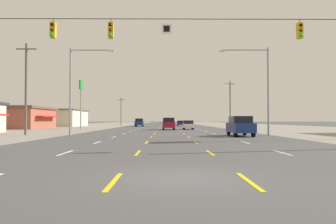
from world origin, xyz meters
The scene contains 19 objects.
ground_plane centered at (0.00, 66.00, 0.00)m, with size 572.00×572.00×0.00m, color #4C4C4F.
lot_apron_left centered at (-24.75, 66.00, 0.00)m, with size 28.00×440.00×0.01m, color gray.
lot_apron_right centered at (24.75, 66.00, 0.00)m, with size 28.00×440.00×0.01m, color gray.
lane_markings centered at (0.00, 104.50, 0.01)m, with size 10.64×227.60×0.01m.
signal_span_wire centered at (-0.21, 10.04, 4.89)m, with size 26.88×0.53×8.59m.
suv_far_right_nearest centered at (7.00, 23.77, 1.03)m, with size 1.98×4.90×1.98m.
suv_center_turn_near centered at (0.11, 45.38, 1.03)m, with size 1.98×4.90×1.98m.
hatchback_inner_right_mid centered at (3.45, 47.18, 0.78)m, with size 1.72×3.90×1.54m.
suv_far_left_midfar centered at (-6.85, 72.93, 1.03)m, with size 1.98×4.90×1.98m.
sedan_inner_right_far centered at (3.60, 80.56, 0.76)m, with size 1.80×4.50×1.46m.
suv_center_turn_farther centered at (0.13, 110.92, 1.03)m, with size 1.98×4.90×1.98m.
storefront_left_row_1 centered at (-29.21, 53.88, 2.08)m, with size 13.67×13.67×4.11m.
storefront_left_row_2 centered at (-26.83, 77.59, 2.18)m, with size 9.32×16.28×4.33m.
pole_sign_left_row_1 centered at (-14.49, 46.21, 5.98)m, with size 0.24×1.63×8.19m.
streetlight_left_row_0 centered at (-9.63, 24.88, 5.32)m, with size 4.59×0.26×9.03m.
streetlight_right_row_0 centered at (9.54, 24.88, 5.40)m, with size 5.10×0.26×9.06m.
utility_pole_left_row_0 centered at (-15.46, 26.74, 5.14)m, with size 2.20×0.26×9.88m.
utility_pole_right_row_1 centered at (13.38, 61.57, 5.17)m, with size 2.20×0.26×9.94m.
utility_pole_left_row_2 centered at (-14.04, 92.70, 4.42)m, with size 2.20×0.26×8.46m.
Camera 1 is at (-0.41, -9.12, 1.59)m, focal length 35.58 mm.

